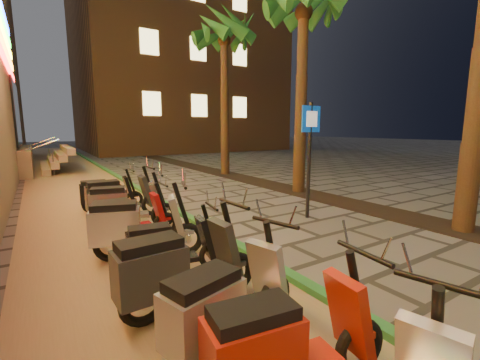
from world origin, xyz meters
TOP-DOWN VIEW (x-y plane):
  - parking_strip at (-2.60, 10.00)m, footprint 3.40×60.00m
  - green_curb at (-0.90, 10.00)m, footprint 0.18×60.00m
  - planting_strip at (3.60, 5.00)m, footprint 1.20×40.00m
  - apartment_block at (9.00, 32.00)m, footprint 18.00×16.06m
  - palm_c at (3.60, 7.00)m, footprint 2.97×3.02m
  - palm_d at (3.60, 12.00)m, footprint 2.97×3.02m
  - pedestrian_sign at (1.59, 4.49)m, footprint 0.60×0.11m
  - scooter_5 at (-2.36, 0.71)m, footprint 1.65×0.66m
  - scooter_6 at (-2.46, 1.42)m, footprint 1.67×0.85m
  - scooter_7 at (-2.60, 2.32)m, footprint 1.77×0.62m
  - scooter_8 at (-2.36, 3.26)m, footprint 1.47×0.61m
  - scooter_9 at (-2.58, 4.17)m, footprint 1.77×0.95m
  - scooter_10 at (-2.49, 5.06)m, footprint 1.55×0.54m
  - scooter_11 at (-2.38, 5.83)m, footprint 1.73×0.82m
  - scooter_12 at (-2.33, 6.68)m, footprint 1.75×0.62m
  - scooter_13 at (-2.43, 7.68)m, footprint 1.53×0.54m

SIDE VIEW (x-z plane):
  - parking_strip at x=-2.60m, z-range 0.00..0.01m
  - planting_strip at x=3.60m, z-range 0.00..0.02m
  - green_curb at x=-0.90m, z-range 0.00..0.10m
  - scooter_8 at x=-2.36m, z-range -0.07..0.97m
  - scooter_13 at x=-2.43m, z-range -0.07..1.01m
  - scooter_10 at x=-2.49m, z-range -0.07..1.02m
  - scooter_5 at x=-2.36m, z-range -0.08..1.08m
  - scooter_6 at x=-2.46m, z-range -0.08..1.10m
  - scooter_11 at x=-2.38m, z-range -0.08..1.14m
  - scooter_12 at x=-2.33m, z-range -0.08..1.16m
  - scooter_7 at x=-2.60m, z-range -0.08..1.17m
  - scooter_9 at x=-2.58m, z-range -0.08..1.18m
  - pedestrian_sign at x=1.59m, z-range 0.40..3.11m
  - palm_c at x=3.60m, z-range 2.27..9.18m
  - palm_d at x=3.60m, z-range 2.36..9.53m
  - apartment_block at x=9.00m, z-range 0.00..25.00m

